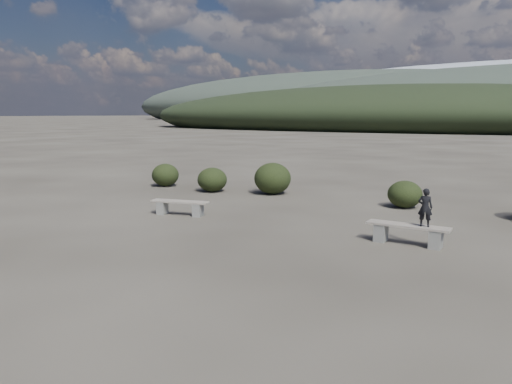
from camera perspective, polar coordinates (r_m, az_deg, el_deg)
The scene contains 8 objects.
ground at distance 10.37m, azimuth -8.51°, elevation -8.77°, with size 1200.00×1200.00×0.00m, color #312C26.
bench_left at distance 15.70m, azimuth -8.69°, elevation -1.65°, with size 1.87×0.82×0.46m.
bench_right at distance 12.62m, azimuth 16.95°, elevation -4.44°, with size 1.97×0.42×0.49m.
seated_person at distance 12.41m, azimuth 18.77°, elevation -1.69°, with size 0.33×0.22×0.92m, color black.
shrub_a at distance 20.27m, azimuth -5.03°, elevation 1.41°, with size 1.20×1.20×0.98m, color black.
shrub_b at distance 19.59m, azimuth 1.90°, elevation 1.56°, with size 1.44×1.44×1.24m, color black.
shrub_c at distance 17.49m, azimuth 16.65°, elevation -0.24°, with size 1.14×1.14×0.92m, color black.
shrub_f at distance 22.09m, azimuth -10.32°, elevation 1.93°, with size 1.16×1.16×0.99m, color black.
Camera 1 is at (6.40, -7.53, 3.14)m, focal length 35.00 mm.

